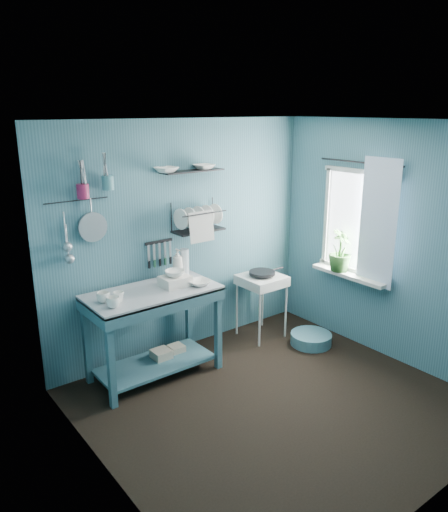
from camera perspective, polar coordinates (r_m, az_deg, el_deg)
floor at (r=4.78m, az=5.98°, el=-16.41°), size 3.20×3.20×0.00m
ceiling at (r=4.02m, az=7.07°, el=15.07°), size 3.20×3.20×0.00m
wall_back at (r=5.37m, az=-4.65°, el=1.99°), size 3.20×0.00×3.20m
wall_left at (r=3.40m, az=-13.60°, el=-7.29°), size 0.00×3.00×3.00m
wall_right at (r=5.43m, az=18.77°, el=1.32°), size 0.00×3.00×3.00m
work_counter at (r=5.04m, az=-7.99°, el=-8.77°), size 1.37×0.85×0.91m
mug_left at (r=4.51m, az=-12.54°, el=-5.18°), size 0.12×0.12×0.10m
mug_mid at (r=4.64m, az=-11.95°, el=-4.57°), size 0.14×0.14×0.09m
mug_right at (r=4.64m, az=-13.61°, el=-4.63°), size 0.17×0.17×0.10m
wash_tub at (r=4.95m, az=-5.59°, el=-2.87°), size 0.28×0.22×0.10m
tub_bowl at (r=4.92m, az=-5.62°, el=-1.98°), size 0.20×0.19×0.06m
soap_bottle at (r=5.18m, az=-5.33°, el=-0.80°), size 0.11×0.12×0.30m
water_bottle at (r=5.25m, az=-4.52°, el=-0.65°), size 0.09×0.09×0.28m
counter_bowl at (r=4.96m, az=-2.83°, el=-3.06°), size 0.22×0.22×0.05m
hotplate_stand at (r=5.88m, az=4.28°, el=-5.72°), size 0.52×0.52×0.75m
frying_pan at (r=5.73m, az=4.37°, el=-1.92°), size 0.30×0.30×0.03m
knife_strip at (r=5.18m, az=-7.47°, el=1.62°), size 0.32×0.03×0.03m
dish_rack at (r=5.26m, az=-2.95°, el=4.54°), size 0.56×0.26×0.32m
upper_shelf at (r=5.19m, az=-3.63°, el=9.67°), size 0.70×0.19×0.02m
shelf_bowl_left at (r=5.02m, az=-6.62°, el=9.88°), size 0.25×0.25×0.05m
shelf_bowl_right at (r=5.26m, az=-2.30°, el=10.82°), size 0.23×0.23×0.05m
utensil_cup_magenta at (r=4.67m, az=-15.83°, el=7.13°), size 0.11×0.11×0.13m
utensil_cup_teal at (r=4.76m, az=-13.14°, el=8.15°), size 0.11×0.11×0.13m
colander at (r=4.79m, az=-14.77°, el=3.21°), size 0.28×0.03×0.28m
ladle_outer at (r=4.71m, az=-17.74°, el=3.04°), size 0.01×0.01×0.30m
ladle_inner at (r=4.74m, az=-17.49°, el=1.70°), size 0.01×0.01×0.30m
hook_rail at (r=4.72m, az=-16.51°, el=6.10°), size 0.60×0.01×0.01m
window_glass at (r=5.64m, az=15.06°, el=3.74°), size 0.00×1.10×1.10m
windowsill at (r=5.73m, az=14.10°, el=-2.13°), size 0.16×0.95×0.04m
curtain at (r=5.40m, az=17.18°, el=3.57°), size 0.00×1.35×1.35m
curtain_rod at (r=5.50m, az=15.28°, el=10.30°), size 0.02×1.05×0.02m
potted_plant at (r=5.72m, az=13.15°, el=0.58°), size 0.33×0.33×0.47m
storage_tin_large at (r=5.28m, az=-7.15°, el=-11.69°), size 0.18×0.18×0.22m
storage_tin_small at (r=5.39m, az=-5.45°, el=-11.09°), size 0.15×0.15×0.20m
floor_basin at (r=5.85m, az=9.91°, el=-9.31°), size 0.47×0.47×0.13m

